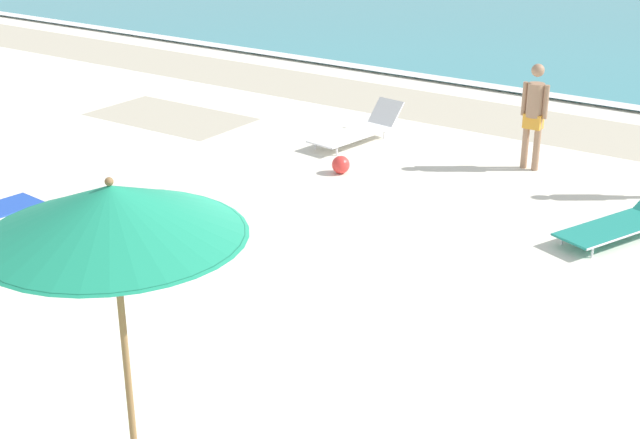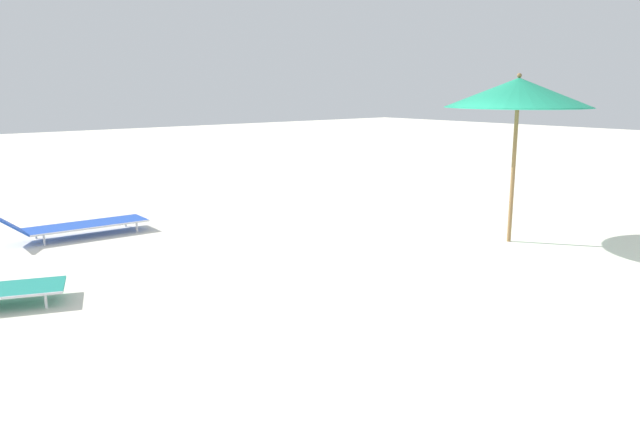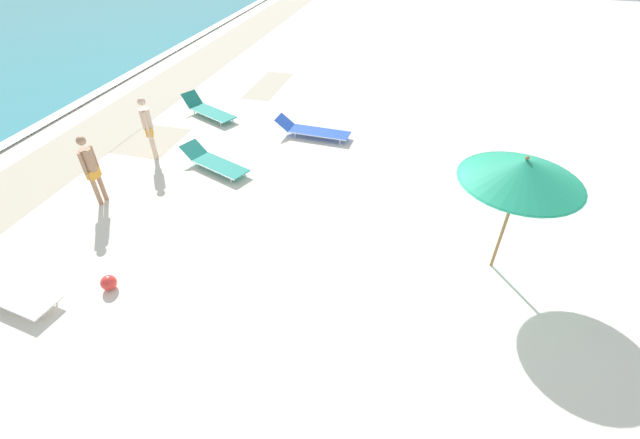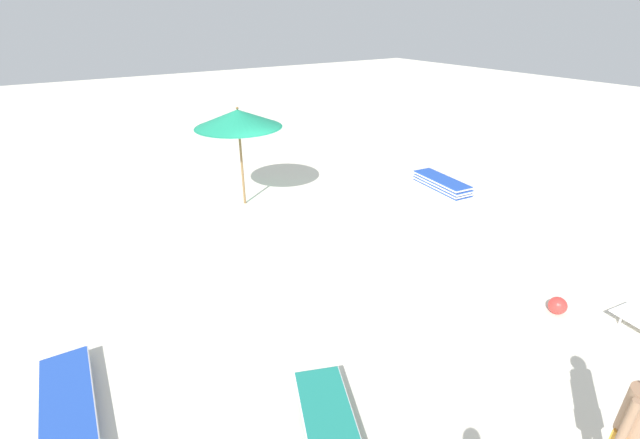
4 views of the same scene
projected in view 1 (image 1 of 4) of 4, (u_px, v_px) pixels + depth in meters
The scene contains 6 objects.
ground_plane at pixel (249, 329), 9.98m from camera, with size 60.00×60.00×0.16m.
beach_umbrella at pixel (112, 212), 7.00m from camera, with size 2.16×2.16×2.54m.
sun_lounger_under_umbrella at pixel (622, 222), 12.12m from camera, with size 1.34×2.19×0.48m.
sun_lounger_near_water_left at pixel (358, 130), 16.14m from camera, with size 0.88×2.10×0.60m.
beachgoer_wading_adult at pixel (534, 110), 14.44m from camera, with size 0.45×0.27×1.76m.
beach_ball at pixel (341, 165), 14.55m from camera, with size 0.30×0.30×0.30m.
Camera 1 is at (5.63, -6.75, 4.86)m, focal length 50.00 mm.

